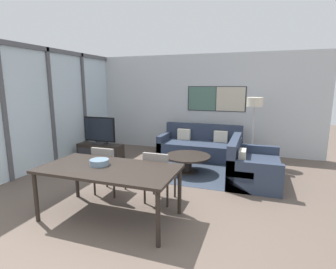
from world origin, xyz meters
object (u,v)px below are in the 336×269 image
at_px(sofa_main, 201,147).
at_px(dining_chair_left, 107,167).
at_px(coffee_table, 188,160).
at_px(dining_chair_centre, 158,174).
at_px(floor_lamp, 255,107).
at_px(dining_table, 109,172).
at_px(television, 100,131).
at_px(tv_console, 101,151).
at_px(fruit_bowl, 99,162).
at_px(sofa_side, 250,168).

bearing_deg(sofa_main, dining_chair_left, -109.40).
relative_size(coffee_table, dining_chair_centre, 1.15).
bearing_deg(coffee_table, floor_lamp, 41.69).
relative_size(dining_table, dining_chair_left, 2.27).
height_order(sofa_main, dining_chair_left, dining_chair_left).
bearing_deg(television, tv_console, -90.00).
bearing_deg(dining_chair_centre, dining_chair_left, 179.00).
xyz_separation_m(dining_chair_centre, fruit_bowl, (-0.68, -0.65, 0.33)).
bearing_deg(floor_lamp, coffee_table, -138.31).
relative_size(tv_console, coffee_table, 1.20).
bearing_deg(sofa_side, television, 84.34).
relative_size(television, dining_chair_centre, 1.02).
relative_size(dining_table, floor_lamp, 1.21).
bearing_deg(coffee_table, tv_console, 173.32).
height_order(coffee_table, dining_chair_centre, dining_chair_centre).
bearing_deg(sofa_main, television, -156.90).
height_order(sofa_main, floor_lamp, floor_lamp).
relative_size(sofa_side, coffee_table, 1.51).
relative_size(tv_console, sofa_side, 0.80).
relative_size(sofa_main, coffee_table, 2.11).
xyz_separation_m(tv_console, fruit_bowl, (1.73, -2.60, 0.62)).
distance_m(dining_chair_centre, floor_lamp, 3.30).
bearing_deg(tv_console, television, 90.00).
distance_m(sofa_side, fruit_bowl, 3.10).
xyz_separation_m(sofa_main, floor_lamp, (1.34, -0.16, 1.15)).
xyz_separation_m(dining_table, floor_lamp, (1.89, 3.55, 0.71)).
distance_m(sofa_main, floor_lamp, 1.77).
height_order(television, floor_lamp, floor_lamp).
relative_size(television, sofa_main, 0.42).
relative_size(tv_console, fruit_bowl, 4.30).
xyz_separation_m(coffee_table, dining_chair_centre, (-0.06, -1.65, 0.21)).
height_order(tv_console, floor_lamp, floor_lamp).
height_order(dining_table, dining_chair_left, dining_chair_left).
xyz_separation_m(sofa_side, fruit_bowl, (-2.09, -2.22, 0.55)).
xyz_separation_m(sofa_main, dining_chair_centre, (-0.06, -3.00, 0.22)).
xyz_separation_m(dining_table, dining_chair_left, (-0.49, 0.73, -0.21)).
bearing_deg(fruit_bowl, floor_lamp, 59.22).
height_order(television, fruit_bowl, television).
bearing_deg(sofa_side, floor_lamp, 0.32).
distance_m(sofa_side, coffee_table, 1.35).
bearing_deg(dining_chair_left, coffee_table, 57.28).
bearing_deg(fruit_bowl, tv_console, 123.70).
distance_m(coffee_table, floor_lamp, 2.12).
bearing_deg(dining_chair_centre, dining_table, -124.85).
height_order(tv_console, dining_table, dining_table).
height_order(coffee_table, fruit_bowl, fruit_bowl).
relative_size(tv_console, television, 1.36).
bearing_deg(floor_lamp, television, -166.74).
height_order(sofa_side, coffee_table, sofa_side).
bearing_deg(dining_chair_left, dining_chair_centre, -1.00).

